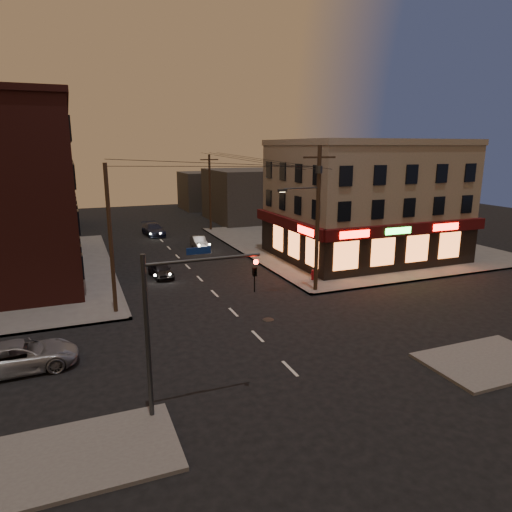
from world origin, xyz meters
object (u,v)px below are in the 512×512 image
suv_cross (20,356)px  sedan_far (153,230)px  fire_hydrant (313,274)px  sedan_mid (199,242)px  sedan_near (161,270)px

suv_cross → sedan_far: 32.87m
suv_cross → fire_hydrant: 20.74m
suv_cross → sedan_mid: 26.69m
sedan_near → sedan_far: sedan_far is taller
fire_hydrant → sedan_near: bearing=152.1°
suv_cross → sedan_far: (11.25, 30.89, 0.01)m
sedan_near → sedan_mid: size_ratio=0.98×
sedan_near → sedan_far: bearing=75.9°
suv_cross → fire_hydrant: (19.33, 7.51, -0.10)m
sedan_far → suv_cross: bearing=-114.5°
sedan_far → sedan_near: bearing=-102.3°
sedan_near → sedan_far: 17.96m
suv_cross → sedan_near: size_ratio=1.44×
sedan_mid → sedan_far: (-3.17, 8.42, 0.11)m
suv_cross → fire_hydrant: size_ratio=6.18×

